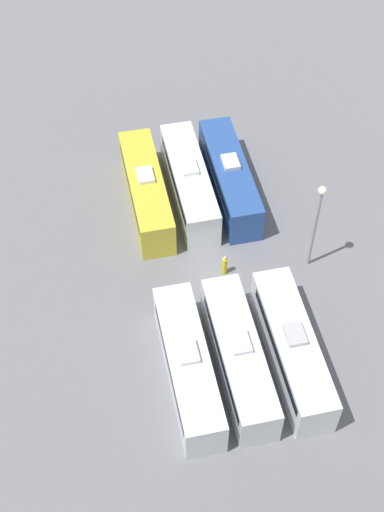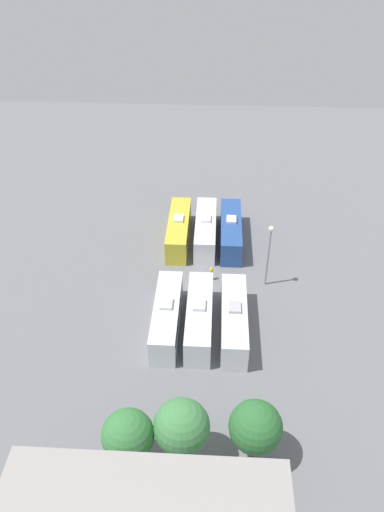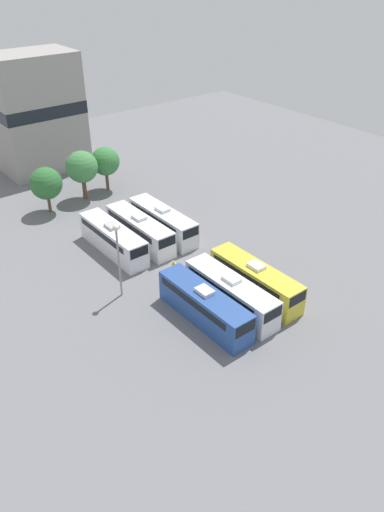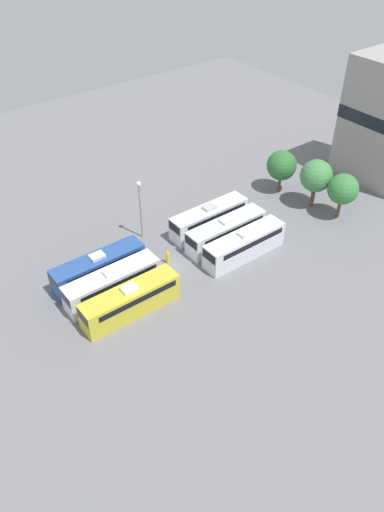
{
  "view_description": "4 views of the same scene",
  "coord_description": "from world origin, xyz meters",
  "px_view_note": "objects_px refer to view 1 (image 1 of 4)",
  "views": [
    {
      "loc": [
        7.76,
        29.77,
        40.49
      ],
      "look_at": [
        1.27,
        -0.37,
        2.16
      ],
      "focal_mm": 50.0,
      "sensor_mm": 36.0,
      "label": 1
    },
    {
      "loc": [
        -1.18,
        43.79,
        36.65
      ],
      "look_at": [
        1.22,
        -1.16,
        2.47
      ],
      "focal_mm": 35.0,
      "sensor_mm": 36.0,
      "label": 2
    },
    {
      "loc": [
        -26.62,
        -35.09,
        29.42
      ],
      "look_at": [
        1.13,
        -0.41,
        1.66
      ],
      "focal_mm": 35.0,
      "sensor_mm": 36.0,
      "label": 3
    },
    {
      "loc": [
        36.2,
        -24.95,
        36.83
      ],
      "look_at": [
        1.32,
        1.63,
        1.7
      ],
      "focal_mm": 35.0,
      "sensor_mm": 36.0,
      "label": 4
    }
  ],
  "objects_px": {
    "bus_1": "(189,182)",
    "bus_5": "(188,366)",
    "bus_0": "(230,177)",
    "light_pole": "(318,214)",
    "bus_2": "(146,191)",
    "bus_3": "(292,348)",
    "bus_4": "(239,356)",
    "worker_person": "(225,265)"
  },
  "relations": [
    {
      "from": "bus_0",
      "to": "bus_2",
      "type": "bearing_deg",
      "value": 0.31
    },
    {
      "from": "bus_1",
      "to": "light_pole",
      "type": "relative_size",
      "value": 1.36
    },
    {
      "from": "bus_5",
      "to": "worker_person",
      "type": "xyz_separation_m",
      "value": [
        -4.31,
        -7.93,
        -0.89
      ]
    },
    {
      "from": "bus_0",
      "to": "worker_person",
      "type": "distance_m",
      "value": 7.96
    },
    {
      "from": "light_pole",
      "to": "bus_3",
      "type": "bearing_deg",
      "value": 64.02
    },
    {
      "from": "bus_1",
      "to": "bus_3",
      "type": "xyz_separation_m",
      "value": [
        -3.31,
        15.77,
        0.0
      ]
    },
    {
      "from": "bus_2",
      "to": "bus_5",
      "type": "bearing_deg",
      "value": 89.84
    },
    {
      "from": "bus_3",
      "to": "worker_person",
      "type": "bearing_deg",
      "value": -73.42
    },
    {
      "from": "light_pole",
      "to": "bus_0",
      "type": "bearing_deg",
      "value": -64.32
    },
    {
      "from": "bus_1",
      "to": "bus_2",
      "type": "distance_m",
      "value": 3.37
    },
    {
      "from": "bus_2",
      "to": "light_pole",
      "type": "bearing_deg",
      "value": 142.31
    },
    {
      "from": "bus_4",
      "to": "light_pole",
      "type": "relative_size",
      "value": 1.36
    },
    {
      "from": "bus_4",
      "to": "worker_person",
      "type": "distance_m",
      "value": 8.03
    },
    {
      "from": "bus_3",
      "to": "bus_4",
      "type": "xyz_separation_m",
      "value": [
        3.46,
        -0.15,
        0.0
      ]
    },
    {
      "from": "bus_1",
      "to": "bus_5",
      "type": "xyz_separation_m",
      "value": [
        3.4,
        15.63,
        0.0
      ]
    },
    {
      "from": "bus_4",
      "to": "bus_5",
      "type": "relative_size",
      "value": 1.0
    },
    {
      "from": "bus_2",
      "to": "light_pole",
      "type": "height_order",
      "value": "light_pole"
    },
    {
      "from": "bus_2",
      "to": "bus_4",
      "type": "relative_size",
      "value": 1.0
    },
    {
      "from": "bus_5",
      "to": "bus_1",
      "type": "bearing_deg",
      "value": -102.29
    },
    {
      "from": "bus_2",
      "to": "bus_5",
      "type": "relative_size",
      "value": 1.0
    },
    {
      "from": "bus_2",
      "to": "light_pole",
      "type": "xyz_separation_m",
      "value": [
        -10.38,
        8.02,
        3.61
      ]
    },
    {
      "from": "bus_3",
      "to": "light_pole",
      "type": "xyz_separation_m",
      "value": [
        -3.7,
        -7.6,
        3.61
      ]
    },
    {
      "from": "bus_2",
      "to": "worker_person",
      "type": "distance_m",
      "value": 8.72
    },
    {
      "from": "worker_person",
      "to": "bus_0",
      "type": "bearing_deg",
      "value": -106.4
    },
    {
      "from": "bus_0",
      "to": "bus_2",
      "type": "height_order",
      "value": "same"
    },
    {
      "from": "bus_1",
      "to": "worker_person",
      "type": "bearing_deg",
      "value": 96.74
    },
    {
      "from": "bus_0",
      "to": "bus_2",
      "type": "xyz_separation_m",
      "value": [
        6.51,
        0.03,
        0.0
      ]
    },
    {
      "from": "bus_4",
      "to": "light_pole",
      "type": "distance_m",
      "value": 10.95
    },
    {
      "from": "bus_1",
      "to": "light_pole",
      "type": "xyz_separation_m",
      "value": [
        -7.02,
        8.17,
        3.61
      ]
    },
    {
      "from": "bus_2",
      "to": "bus_4",
      "type": "distance_m",
      "value": 15.8
    },
    {
      "from": "bus_5",
      "to": "bus_3",
      "type": "bearing_deg",
      "value": 178.82
    },
    {
      "from": "bus_0",
      "to": "bus_1",
      "type": "bearing_deg",
      "value": -2.13
    },
    {
      "from": "bus_2",
      "to": "worker_person",
      "type": "relative_size",
      "value": 6.08
    },
    {
      "from": "bus_2",
      "to": "bus_4",
      "type": "height_order",
      "value": "same"
    },
    {
      "from": "bus_1",
      "to": "light_pole",
      "type": "bearing_deg",
      "value": 130.66
    },
    {
      "from": "bus_0",
      "to": "bus_3",
      "type": "xyz_separation_m",
      "value": [
        -0.17,
        15.65,
        0.0
      ]
    },
    {
      "from": "light_pole",
      "to": "bus_1",
      "type": "bearing_deg",
      "value": -49.34
    },
    {
      "from": "bus_0",
      "to": "bus_5",
      "type": "height_order",
      "value": "same"
    },
    {
      "from": "worker_person",
      "to": "bus_2",
      "type": "bearing_deg",
      "value": -60.51
    },
    {
      "from": "bus_1",
      "to": "worker_person",
      "type": "height_order",
      "value": "bus_1"
    },
    {
      "from": "bus_1",
      "to": "bus_0",
      "type": "bearing_deg",
      "value": 177.87
    },
    {
      "from": "bus_5",
      "to": "light_pole",
      "type": "bearing_deg",
      "value": -144.39
    }
  ]
}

